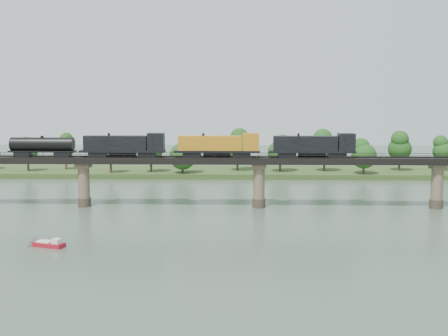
{
  "coord_description": "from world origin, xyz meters",
  "views": [
    {
      "loc": [
        -4.54,
        -95.81,
        24.73
      ],
      "look_at": [
        -7.93,
        30.0,
        9.0
      ],
      "focal_mm": 45.0,
      "sensor_mm": 36.0,
      "label": 1
    }
  ],
  "objects": [
    {
      "name": "bridge",
      "position": [
        0.0,
        30.0,
        5.46
      ],
      "size": [
        236.0,
        30.0,
        11.5
      ],
      "color": "#473A2D",
      "rests_on": "ground"
    },
    {
      "name": "motorboat",
      "position": [
        -36.18,
        -5.21,
        0.52
      ],
      "size": [
        5.73,
        3.6,
        1.51
      ],
      "rotation": [
        0.0,
        0.0,
        -0.33
      ],
      "color": "#A61320",
      "rests_on": "ground"
    },
    {
      "name": "freight_train",
      "position": [
        -16.5,
        30.0,
        14.08
      ],
      "size": [
        78.33,
        3.05,
        5.39
      ],
      "color": "black",
      "rests_on": "bridge"
    },
    {
      "name": "far_bank",
      "position": [
        0.0,
        85.0,
        0.8
      ],
      "size": [
        300.0,
        24.0,
        1.6
      ],
      "primitive_type": "cube",
      "color": "#2E471C",
      "rests_on": "ground"
    },
    {
      "name": "ground",
      "position": [
        0.0,
        0.0,
        0.0
      ],
      "size": [
        400.0,
        400.0,
        0.0
      ],
      "primitive_type": "plane",
      "color": "#3C4C3E",
      "rests_on": "ground"
    },
    {
      "name": "bridge_superstructure",
      "position": [
        0.0,
        30.0,
        11.79
      ],
      "size": [
        220.0,
        4.9,
        0.75
      ],
      "color": "black",
      "rests_on": "bridge"
    },
    {
      "name": "far_treeline",
      "position": [
        -8.21,
        80.52,
        8.83
      ],
      "size": [
        289.06,
        17.54,
        13.6
      ],
      "color": "#382619",
      "rests_on": "far_bank"
    }
  ]
}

